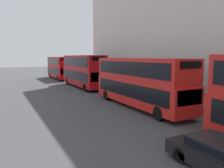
{
  "coord_description": "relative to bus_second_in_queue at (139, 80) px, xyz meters",
  "views": [
    {
      "loc": [
        -9.04,
        3.01,
        4.34
      ],
      "look_at": [
        0.48,
        21.21,
        1.75
      ],
      "focal_mm": 35.0,
      "sensor_mm": 36.0,
      "label": 1
    }
  ],
  "objects": [
    {
      "name": "bus_second_in_queue",
      "position": [
        0.0,
        0.0,
        0.0
      ],
      "size": [
        2.59,
        11.26,
        4.2
      ],
      "color": "red",
      "rests_on": "ground"
    },
    {
      "name": "bus_trailing",
      "position": [
        -0.0,
        27.1,
        0.03
      ],
      "size": [
        2.59,
        10.11,
        4.26
      ],
      "color": "#B20C0F",
      "rests_on": "ground"
    },
    {
      "name": "bus_third_in_queue",
      "position": [
        -0.0,
        13.88,
        0.16
      ],
      "size": [
        2.59,
        11.12,
        4.5
      ],
      "color": "#A80F14",
      "rests_on": "ground"
    }
  ]
}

